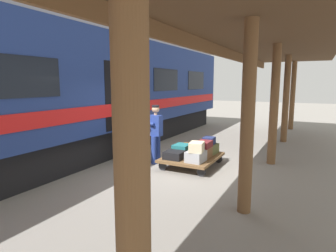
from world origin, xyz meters
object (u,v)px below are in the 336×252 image
suitcase_orange_carryall (189,148)px  suitcase_olive_duffel (208,149)px  suitcase_maroon_trunk (204,144)px  porter_by_door (128,132)px  suitcase_black_hardshell (174,155)px  suitcase_navy_fabric (209,141)px  luggage_cart (192,157)px  suitcase_cream_canvas (197,147)px  suitcase_teal_softside (182,150)px  suitcase_brown_leather (202,152)px  porter_in_overalls (155,132)px  suitcase_gray_aluminum (196,156)px  train_car (80,91)px

suitcase_orange_carryall → suitcase_olive_duffel: bearing=180.0°
suitcase_maroon_trunk → porter_by_door: 2.19m
suitcase_black_hardshell → suitcase_navy_fabric: 1.18m
luggage_cart → suitcase_cream_canvas: bearing=123.8°
suitcase_maroon_trunk → suitcase_teal_softside: bearing=2.2°
suitcase_brown_leather → porter_by_door: porter_by_door is taller
suitcase_orange_carryall → suitcase_navy_fabric: suitcase_navy_fabric is taller
luggage_cart → suitcase_navy_fabric: 0.72m
suitcase_olive_duffel → suitcase_teal_softside: size_ratio=1.11×
porter_in_overalls → porter_by_door: 0.77m
suitcase_teal_softside → suitcase_maroon_trunk: bearing=-177.8°
suitcase_brown_leather → suitcase_gray_aluminum: size_ratio=0.99×
train_car → suitcase_orange_carryall: bearing=-165.3°
suitcase_brown_leather → luggage_cart: bearing=-0.0°
luggage_cart → suitcase_black_hardshell: (0.31, 0.48, 0.15)m
train_car → suitcase_olive_duffel: train_car is taller
train_car → luggage_cart: 4.17m
suitcase_cream_canvas → suitcase_navy_fabric: 0.99m
luggage_cart → suitcase_navy_fabric: (-0.33, -0.47, 0.43)m
suitcase_olive_duffel → suitcase_maroon_trunk: bearing=94.1°
luggage_cart → suitcase_maroon_trunk: 0.54m
train_car → suitcase_gray_aluminum: train_car is taller
suitcase_cream_canvas → porter_in_overalls: size_ratio=0.26×
suitcase_teal_softside → porter_by_door: 1.62m
suitcase_black_hardshell → porter_by_door: 1.53m
train_car → suitcase_navy_fabric: (-4.06, -0.89, -1.38)m
suitcase_brown_leather → suitcase_maroon_trunk: size_ratio=1.04×
suitcase_maroon_trunk → luggage_cart: bearing=4.2°
train_car → luggage_cart: (-3.73, -0.42, -1.81)m
suitcase_orange_carryall → suitcase_black_hardshell: (0.00, 0.96, 0.00)m
suitcase_gray_aluminum → suitcase_navy_fabric: suitcase_navy_fabric is taller
suitcase_olive_duffel → porter_by_door: (2.06, 1.06, 0.49)m
suitcase_orange_carryall → suitcase_cream_canvas: suitcase_cream_canvas is taller
suitcase_orange_carryall → suitcase_maroon_trunk: (-0.66, 0.46, 0.27)m
suitcase_cream_canvas → suitcase_gray_aluminum: bearing=-47.4°
suitcase_gray_aluminum → suitcase_black_hardshell: bearing=-0.0°
suitcase_teal_softside → suitcase_brown_leather: bearing=-180.0°
suitcase_brown_leather → suitcase_navy_fabric: 0.53m
suitcase_brown_leather → porter_by_door: size_ratio=0.30×
suitcase_brown_leather → porter_in_overalls: porter_in_overalls is taller
train_car → suitcase_brown_leather: (-4.04, -0.42, -1.62)m
luggage_cart → suitcase_olive_duffel: bearing=-123.0°
suitcase_cream_canvas → porter_in_overalls: (1.43, -0.34, 0.22)m
suitcase_brown_leather → suitcase_cream_canvas: size_ratio=1.17×
suitcase_brown_leather → suitcase_gray_aluminum: 0.48m
suitcase_olive_duffel → suitcase_maroon_trunk: (-0.03, 0.46, 0.23)m
suitcase_orange_carryall → luggage_cart: bearing=123.0°
suitcase_gray_aluminum → porter_in_overalls: porter_in_overalls is taller
train_car → suitcase_cream_canvas: train_car is taller
suitcase_navy_fabric → suitcase_orange_carryall: bearing=-0.6°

